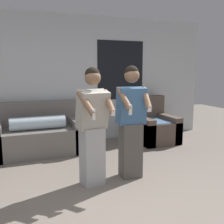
{
  "coord_description": "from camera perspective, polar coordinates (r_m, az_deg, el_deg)",
  "views": [
    {
      "loc": [
        -1.07,
        -2.51,
        1.57
      ],
      "look_at": [
        0.23,
        0.81,
        0.99
      ],
      "focal_mm": 42.0,
      "sensor_mm": 36.0,
      "label": 1
    }
  ],
  "objects": [
    {
      "name": "armchair",
      "position": [
        5.86,
        8.97,
        -3.21
      ],
      "size": [
        0.82,
        0.94,
        0.98
      ],
      "color": "brown",
      "rests_on": "ground_plane"
    },
    {
      "name": "wall_back",
      "position": [
        5.63,
        -10.3,
        6.91
      ],
      "size": [
        6.73,
        0.07,
        2.7
      ],
      "color": "silver",
      "rests_on": "ground_plane"
    },
    {
      "name": "person_right",
      "position": [
        3.77,
        4.19,
        -2.14
      ],
      "size": [
        0.46,
        0.48,
        1.63
      ],
      "color": "#56514C",
      "rests_on": "ground_plane"
    },
    {
      "name": "ground_plane",
      "position": [
        3.15,
        1.53,
        -20.68
      ],
      "size": [
        14.0,
        14.0,
        0.0
      ],
      "primitive_type": "plane",
      "color": "slate"
    },
    {
      "name": "couch",
      "position": [
        5.2,
        -15.88,
        -4.83
      ],
      "size": [
        1.8,
        0.91,
        0.94
      ],
      "color": "slate",
      "rests_on": "ground_plane"
    },
    {
      "name": "person_left",
      "position": [
        3.51,
        -4.25,
        -3.22
      ],
      "size": [
        0.45,
        0.54,
        1.6
      ],
      "color": "#B2B2B7",
      "rests_on": "ground_plane"
    }
  ]
}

